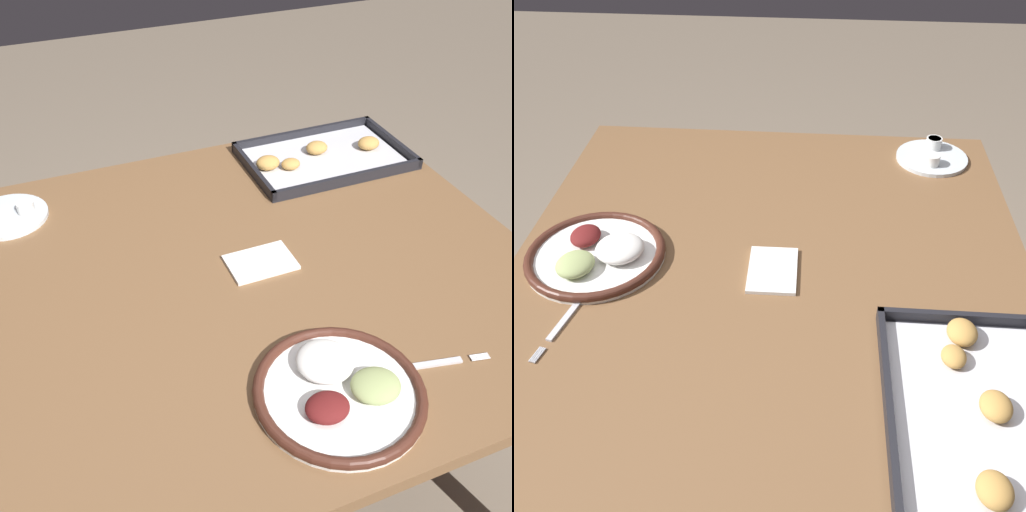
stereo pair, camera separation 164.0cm
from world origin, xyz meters
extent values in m
plane|color=#7A6B59|center=(0.00, 0.00, 0.00)|extent=(8.00, 8.00, 0.00)
cube|color=brown|center=(0.00, 0.00, 0.74)|extent=(1.18, 1.08, 0.03)
cylinder|color=brown|center=(-0.54, 0.49, 0.36)|extent=(0.06, 0.06, 0.73)
cylinder|color=brown|center=(0.54, 0.49, 0.36)|extent=(0.06, 0.06, 0.73)
cylinder|color=white|center=(0.00, -0.37, 0.76)|extent=(0.29, 0.29, 0.01)
torus|color=#472319|center=(0.00, -0.37, 0.77)|extent=(0.29, 0.29, 0.02)
ellipsoid|color=white|center=(0.00, -0.31, 0.79)|extent=(0.10, 0.10, 0.04)
ellipsoid|color=maroon|center=(-0.04, -0.40, 0.79)|extent=(0.07, 0.06, 0.03)
ellipsoid|color=#9EAD6B|center=(0.05, -0.39, 0.79)|extent=(0.09, 0.08, 0.03)
cube|color=silver|center=(0.16, -0.37, 0.76)|extent=(0.15, 0.04, 0.00)
cylinder|color=silver|center=(0.27, -0.39, 0.76)|extent=(0.03, 0.01, 0.00)
cylinder|color=silver|center=(0.27, -0.39, 0.76)|extent=(0.03, 0.01, 0.00)
cylinder|color=silver|center=(0.27, -0.39, 0.76)|extent=(0.03, 0.01, 0.00)
cylinder|color=silver|center=(0.27, -0.38, 0.76)|extent=(0.03, 0.01, 0.00)
cylinder|color=silver|center=(-0.47, 0.39, 0.76)|extent=(0.18, 0.18, 0.01)
cylinder|color=silver|center=(-0.43, 0.38, 0.78)|extent=(0.04, 0.04, 0.03)
cylinder|color=#C67F23|center=(-0.43, 0.38, 0.79)|extent=(0.03, 0.03, 0.01)
cube|color=black|center=(0.35, 0.35, 0.76)|extent=(0.43, 0.28, 0.01)
cube|color=silver|center=(0.35, 0.35, 0.77)|extent=(0.40, 0.26, 0.00)
cube|color=black|center=(0.35, 0.22, 0.78)|extent=(0.43, 0.01, 0.02)
cube|color=black|center=(0.35, 0.49, 0.78)|extent=(0.43, 0.01, 0.02)
cube|color=black|center=(0.14, 0.35, 0.78)|extent=(0.01, 0.28, 0.02)
cube|color=black|center=(0.56, 0.35, 0.78)|extent=(0.01, 0.28, 0.02)
ellipsoid|color=#C18E47|center=(0.24, 0.33, 0.78)|extent=(0.05, 0.04, 0.03)
ellipsoid|color=#C18E47|center=(0.48, 0.35, 0.78)|extent=(0.06, 0.05, 0.03)
ellipsoid|color=#C18E47|center=(0.34, 0.38, 0.78)|extent=(0.06, 0.05, 0.03)
ellipsoid|color=#C18E47|center=(0.18, 0.36, 0.78)|extent=(0.06, 0.05, 0.03)
cube|color=white|center=(0.01, 0.01, 0.76)|extent=(0.14, 0.10, 0.01)
camera|label=1|loc=(-0.37, -0.91, 1.57)|focal=42.00mm
camera|label=2|loc=(0.94, 0.07, 1.56)|focal=42.00mm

